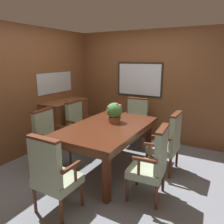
{
  "coord_description": "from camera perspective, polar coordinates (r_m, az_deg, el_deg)",
  "views": [
    {
      "loc": [
        1.8,
        -2.91,
        1.86
      ],
      "look_at": [
        0.05,
        0.21,
        0.96
      ],
      "focal_mm": 35.0,
      "sensor_mm": 36.0,
      "label": 1
    }
  ],
  "objects": [
    {
      "name": "ground_plane",
      "position": [
        3.9,
        -2.21,
        -14.46
      ],
      "size": [
        14.0,
        14.0,
        0.0
      ],
      "primitive_type": "plane",
      "color": "gray"
    },
    {
      "name": "wall_back",
      "position": [
        5.06,
        8.26,
        6.7
      ],
      "size": [
        7.2,
        0.08,
        2.45
      ],
      "color": "brown",
      "rests_on": "ground_plane"
    },
    {
      "name": "wall_left",
      "position": [
        4.57,
        -20.41,
        5.18
      ],
      "size": [
        0.08,
        7.2,
        2.45
      ],
      "color": "brown",
      "rests_on": "ground_plane"
    },
    {
      "name": "dining_table",
      "position": [
        3.65,
        -1.16,
        -4.98
      ],
      "size": [
        1.12,
        1.82,
        0.76
      ],
      "color": "#4C2314",
      "rests_on": "ground_plane"
    },
    {
      "name": "chair_left_near",
      "position": [
        3.9,
        -16.12,
        -6.37
      ],
      "size": [
        0.49,
        0.57,
        1.01
      ],
      "rotation": [
        0.0,
        0.0,
        1.66
      ],
      "color": "#562B19",
      "rests_on": "ground_plane"
    },
    {
      "name": "chair_head_near",
      "position": [
        2.76,
        -15.27,
        -15.15
      ],
      "size": [
        0.54,
        0.45,
        1.01
      ],
      "rotation": [
        0.0,
        0.0,
        3.13
      ],
      "color": "#562B19",
      "rests_on": "ground_plane"
    },
    {
      "name": "chair_right_far",
      "position": [
        3.72,
        14.46,
        -7.28
      ],
      "size": [
        0.45,
        0.54,
        1.01
      ],
      "rotation": [
        0.0,
        0.0,
        -1.58
      ],
      "color": "#562B19",
      "rests_on": "ground_plane"
    },
    {
      "name": "chair_left_far",
      "position": [
        4.48,
        -8.69,
        -3.32
      ],
      "size": [
        0.46,
        0.55,
        1.01
      ],
      "rotation": [
        0.0,
        0.0,
        1.6
      ],
      "color": "#562B19",
      "rests_on": "ground_plane"
    },
    {
      "name": "chair_head_far",
      "position": [
        4.78,
        6.23,
        -2.15
      ],
      "size": [
        0.56,
        0.47,
        1.01
      ],
      "rotation": [
        0.0,
        0.0,
        0.05
      ],
      "color": "#562B19",
      "rests_on": "ground_plane"
    },
    {
      "name": "chair_right_near",
      "position": [
        2.98,
        10.59,
        -12.58
      ],
      "size": [
        0.48,
        0.56,
        1.01
      ],
      "rotation": [
        0.0,
        0.0,
        -1.49
      ],
      "color": "#562B19",
      "rests_on": "ground_plane"
    },
    {
      "name": "potted_plant",
      "position": [
        3.78,
        0.61,
        -0.03
      ],
      "size": [
        0.28,
        0.27,
        0.35
      ],
      "color": "#9E5638",
      "rests_on": "dining_table"
    },
    {
      "name": "sideboard_cabinet",
      "position": [
        4.97,
        -11.97,
        -2.49
      ],
      "size": [
        0.52,
        1.06,
        0.95
      ],
      "color": "brown",
      "rests_on": "ground_plane"
    }
  ]
}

